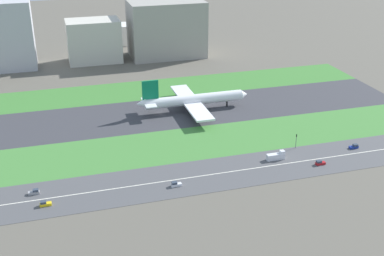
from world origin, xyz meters
TOP-DOWN VIEW (x-y plane):
  - ground_plane at (0.00, 0.00)m, footprint 800.00×800.00m
  - runway at (0.00, 0.00)m, footprint 280.00×46.00m
  - grass_median_north at (0.00, 41.00)m, footprint 280.00×36.00m
  - grass_median_south at (0.00, -41.00)m, footprint 280.00×36.00m
  - highway at (0.00, -73.00)m, footprint 280.00×28.00m
  - highway_centerline at (0.00, -73.00)m, footprint 266.00×0.50m
  - airliner at (18.36, 0.00)m, footprint 65.00×56.00m
  - truck_0 at (38.63, -68.00)m, footprint 8.40×2.50m
  - car_4 at (79.26, -68.00)m, footprint 4.40×1.80m
  - car_5 at (-66.87, -68.00)m, footprint 4.40×1.80m
  - car_2 at (-62.89, -78.00)m, footprint 4.40×1.80m
  - car_1 at (55.39, -78.00)m, footprint 4.40×1.80m
  - car_3 at (-11.04, -78.00)m, footprint 4.40×1.80m
  - traffic_light at (52.58, -60.01)m, footprint 0.36×0.50m
  - hangar_building at (-23.41, 114.00)m, footprint 38.37×25.13m
  - office_tower at (31.62, 114.00)m, footprint 55.96×34.18m
  - fuel_tank_west at (5.93, 159.00)m, footprint 20.15×20.15m

SIDE VIEW (x-z plane):
  - ground_plane at x=0.00m, z-range 0.00..0.00m
  - runway at x=0.00m, z-range 0.00..0.10m
  - grass_median_north at x=0.00m, z-range 0.00..0.10m
  - grass_median_south at x=0.00m, z-range 0.00..0.10m
  - highway at x=0.00m, z-range 0.00..0.10m
  - highway_centerline at x=0.00m, z-range 0.10..0.11m
  - car_4 at x=79.26m, z-range -0.08..1.92m
  - car_5 at x=-66.87m, z-range -0.08..1.92m
  - car_2 at x=-62.89m, z-range -0.08..1.92m
  - car_1 at x=55.39m, z-range -0.08..1.92m
  - car_3 at x=-11.04m, z-range -0.08..1.92m
  - truck_0 at x=38.63m, z-range -0.33..3.67m
  - traffic_light at x=52.58m, z-range 0.69..7.89m
  - airliner at x=18.36m, z-range -3.62..16.08m
  - fuel_tank_west at x=5.93m, z-range 0.00..16.48m
  - hangar_building at x=-23.41m, z-range 0.00..30.77m
  - office_tower at x=31.62m, z-range 0.00..41.78m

